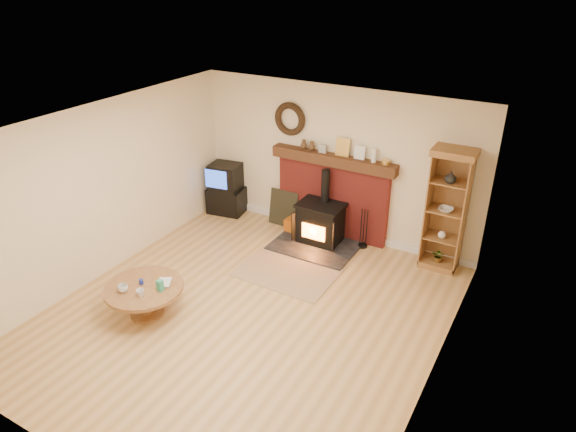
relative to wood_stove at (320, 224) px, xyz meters
The scene contains 11 objects.
ground 2.30m from the wood_stove, 89.22° to the right, with size 5.50×5.50×0.00m, color #B18449.
room_shell 2.57m from the wood_stove, 89.66° to the right, with size 5.02×5.52×2.61m.
chimney_breast 0.60m from the wood_stove, 85.39° to the left, with size 2.20×0.22×1.78m.
wood_stove is the anchor object (origin of this frame).
area_rug 1.16m from the wood_stove, 90.63° to the right, with size 1.50×1.03×0.01m, color brown.
tv_unit 2.09m from the wood_stove, behind, with size 0.73×0.56×0.97m.
curio_cabinet 2.10m from the wood_stove, ahead, with size 0.63×0.45×1.95m.
firelog_box 0.57m from the wood_stove, 165.95° to the left, with size 0.39×0.25×0.25m, color #C96D07.
leaning_painting 0.91m from the wood_stove, 162.21° to the left, with size 0.55×0.03×0.66m, color black.
fire_tools 0.77m from the wood_stove, 17.88° to the left, with size 0.16×0.16×0.70m.
coffee_table 3.17m from the wood_stove, 111.54° to the right, with size 1.05×1.05×0.61m.
Camera 1 is at (3.30, -4.67, 4.36)m, focal length 32.00 mm.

